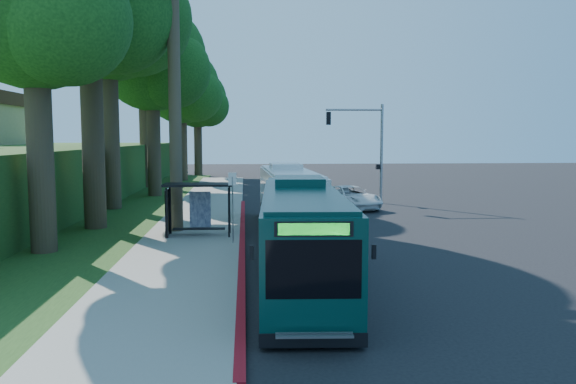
{
  "coord_description": "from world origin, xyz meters",
  "views": [
    {
      "loc": [
        -4.87,
        -29.11,
        4.68
      ],
      "look_at": [
        -2.53,
        1.0,
        1.73
      ],
      "focal_mm": 35.0,
      "sensor_mm": 36.0,
      "label": 1
    }
  ],
  "objects": [
    {
      "name": "red_curb",
      "position": [
        -5.0,
        -4.0,
        0.07
      ],
      "size": [
        0.25,
        30.0,
        0.13
      ],
      "primitive_type": "cube",
      "color": "maroon",
      "rests_on": "ground"
    },
    {
      "name": "tree_6",
      "position": [
        -12.91,
        -6.01,
        9.71
      ],
      "size": [
        7.56,
        7.2,
        13.74
      ],
      "color": "#382B1E",
      "rests_on": "ground"
    },
    {
      "name": "tree_0",
      "position": [
        -12.4,
        -0.02,
        11.2
      ],
      "size": [
        8.4,
        8.0,
        15.7
      ],
      "color": "#382B1E",
      "rests_on": "ground"
    },
    {
      "name": "sidewalk",
      "position": [
        -7.3,
        0.0,
        0.06
      ],
      "size": [
        4.5,
        70.0,
        0.12
      ],
      "primitive_type": "cube",
      "color": "gray",
      "rests_on": "ground"
    },
    {
      "name": "tree_1",
      "position": [
        -13.37,
        7.98,
        12.73
      ],
      "size": [
        10.5,
        10.0,
        18.26
      ],
      "color": "#382B1E",
      "rests_on": "ground"
    },
    {
      "name": "tree_2",
      "position": [
        -11.89,
        15.98,
        10.48
      ],
      "size": [
        8.82,
        8.4,
        15.12
      ],
      "color": "#382B1E",
      "rests_on": "ground"
    },
    {
      "name": "grass_verge",
      "position": [
        -13.0,
        5.0,
        0.03
      ],
      "size": [
        8.0,
        70.0,
        0.06
      ],
      "primitive_type": "cube",
      "color": "#234719",
      "rests_on": "ground"
    },
    {
      "name": "white_bus",
      "position": [
        -2.6,
        -0.53,
        1.6
      ],
      "size": [
        2.69,
        11.05,
        3.27
      ],
      "rotation": [
        0.0,
        0.0,
        0.03
      ],
      "color": "silver",
      "rests_on": "ground"
    },
    {
      "name": "pickup",
      "position": [
        2.01,
        7.16,
        0.75
      ],
      "size": [
        4.14,
        5.91,
        1.5
      ],
      "primitive_type": "imported",
      "rotation": [
        0.0,
        0.0,
        0.34
      ],
      "color": "white",
      "rests_on": "ground"
    },
    {
      "name": "tree_5",
      "position": [
        -10.41,
        39.99,
        8.96
      ],
      "size": [
        7.35,
        7.0,
        12.86
      ],
      "color": "#382B1E",
      "rests_on": "ground"
    },
    {
      "name": "ground",
      "position": [
        0.0,
        0.0,
        0.0
      ],
      "size": [
        140.0,
        140.0,
        0.0
      ],
      "primitive_type": "plane",
      "color": "black",
      "rests_on": "ground"
    },
    {
      "name": "teal_bus",
      "position": [
        -3.1,
        -11.71,
        1.62
      ],
      "size": [
        2.98,
        11.26,
        3.32
      ],
      "rotation": [
        0.0,
        0.0,
        -0.05
      ],
      "color": "#09312D",
      "rests_on": "ground"
    },
    {
      "name": "stop_sign_pole",
      "position": [
        -5.4,
        -5.0,
        2.08
      ],
      "size": [
        0.35,
        0.06,
        3.17
      ],
      "color": "gray",
      "rests_on": "ground"
    },
    {
      "name": "tree_3",
      "position": [
        -13.88,
        23.98,
        11.98
      ],
      "size": [
        10.08,
        9.6,
        17.28
      ],
      "color": "#382B1E",
      "rests_on": "ground"
    },
    {
      "name": "bus_shelter",
      "position": [
        -7.26,
        -2.86,
        1.81
      ],
      "size": [
        3.2,
        1.51,
        2.55
      ],
      "color": "black",
      "rests_on": "ground"
    },
    {
      "name": "tree_4",
      "position": [
        -11.4,
        31.98,
        9.73
      ],
      "size": [
        8.4,
        8.0,
        14.14
      ],
      "color": "#382B1E",
      "rests_on": "ground"
    },
    {
      "name": "traffic_signal_pole",
      "position": [
        3.78,
        10.0,
        4.42
      ],
      "size": [
        4.1,
        0.3,
        7.0
      ],
      "color": "gray",
      "rests_on": "ground"
    }
  ]
}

